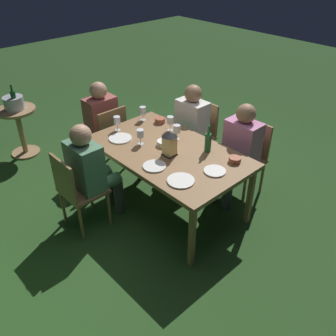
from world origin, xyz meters
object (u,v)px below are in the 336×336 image
object	(u,v)px
dining_table	(168,154)
lantern_centerpiece	(170,142)
plate_a	(120,138)
chair_head_far	(109,135)
wine_glass_b	(170,121)
side_table	(19,124)
person_in_cream	(188,126)
person_in_green	(91,169)
bowl_salad	(160,120)
chair_side_left_a	(247,155)
person_in_rust	(99,120)
wine_glass_c	(140,134)
wine_glass_a	(177,130)
wine_glass_e	(143,111)
person_in_pink	(238,149)
plate_d	(181,181)
plate_c	(154,166)
ice_bucket	(14,102)
chair_side_right_b	(77,189)
plate_b	(215,171)
wine_glass_d	(117,121)
green_bottle_on_table	(208,142)
chair_side_left_b	(199,132)
bowl_olives	(235,159)
bowl_bread	(164,143)

from	to	relation	value
dining_table	lantern_centerpiece	distance (m)	0.22
plate_a	chair_head_far	bearing A→B (deg)	-21.02
wine_glass_b	side_table	bearing A→B (deg)	27.14
person_in_cream	person_in_green	xyz separation A→B (m)	(0.00, 1.40, 0.00)
lantern_centerpiece	bowl_salad	distance (m)	0.77
chair_side_left_a	plate_a	bearing A→B (deg)	50.58
person_in_rust	wine_glass_c	world-z (taller)	person_in_rust
person_in_cream	wine_glass_a	bearing A→B (deg)	120.41
wine_glass_b	wine_glass_e	xyz separation A→B (m)	(0.42, 0.05, 0.00)
person_in_pink	wine_glass_c	xyz separation A→B (m)	(0.68, 0.82, 0.22)
wine_glass_e	plate_d	world-z (taller)	wine_glass_e
person_in_green	plate_c	distance (m)	0.66
person_in_cream	ice_bucket	bearing A→B (deg)	36.26
plate_a	side_table	distance (m)	1.80
chair_side_right_b	bowl_salad	bearing A→B (deg)	-82.91
wine_glass_a	plate_b	size ratio (longest dim) A/B	0.80
chair_head_far	plate_c	world-z (taller)	chair_head_far
person_in_rust	wine_glass_c	bearing A→B (deg)	173.00
chair_side_right_b	person_in_rust	bearing A→B (deg)	-44.50
person_in_cream	plate_b	world-z (taller)	person_in_cream
person_in_rust	plate_c	bearing A→B (deg)	167.69
chair_head_far	bowl_salad	size ratio (longest dim) A/B	7.00
chair_side_left_a	ice_bucket	xyz separation A→B (m)	(2.63, 1.56, 0.29)
wine_glass_d	ice_bucket	bearing A→B (deg)	20.05
wine_glass_d	plate_c	distance (m)	0.90
green_bottle_on_table	wine_glass_d	world-z (taller)	green_bottle_on_table
chair_side_left_b	chair_side_right_b	world-z (taller)	same
person_in_rust	chair_head_far	bearing A→B (deg)	-180.00
person_in_pink	person_in_cream	size ratio (longest dim) A/B	1.00
dining_table	plate_d	distance (m)	0.58
chair_side_left_a	plate_d	bearing A→B (deg)	95.09
dining_table	person_in_cream	distance (m)	0.80
chair_side_left_a	wine_glass_e	distance (m)	1.33
chair_side_left_b	person_in_cream	size ratio (longest dim) A/B	0.76
chair_side_left_a	person_in_green	bearing A→B (deg)	64.39
lantern_centerpiece	wine_glass_a	size ratio (longest dim) A/B	1.57
chair_side_right_b	plate_a	bearing A→B (deg)	-77.53
chair_head_far	plate_a	distance (m)	0.66
dining_table	person_in_cream	bearing A→B (deg)	-61.35
person_in_green	person_in_rust	world-z (taller)	same
chair_head_far	bowl_salad	xyz separation A→B (m)	(-0.56, -0.37, 0.29)
chair_side_left_b	wine_glass_d	xyz separation A→B (m)	(0.34, 1.01, 0.37)
wine_glass_d	bowl_olives	world-z (taller)	wine_glass_d
wine_glass_c	wine_glass_e	world-z (taller)	same
person_in_green	plate_c	xyz separation A→B (m)	(-0.53, -0.39, 0.11)
chair_side_right_b	bowl_bread	xyz separation A→B (m)	(-0.28, -0.93, 0.29)
green_bottle_on_table	side_table	size ratio (longest dim) A/B	0.43
person_in_pink	plate_c	distance (m)	1.05
chair_side_left_a	person_in_rust	xyz separation A→B (m)	(1.68, 0.90, 0.15)
lantern_centerpiece	plate_d	xyz separation A→B (m)	(-0.41, 0.24, -0.14)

